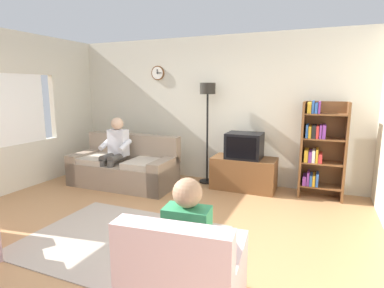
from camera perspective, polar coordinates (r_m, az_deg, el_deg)
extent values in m
plane|color=#B27F51|center=(3.96, -10.29, -16.23)|extent=(12.00, 12.00, 0.00)
cube|color=beige|center=(5.96, 3.41, 6.35)|extent=(6.20, 0.12, 2.70)
cylinder|color=brown|center=(6.33, -6.33, 12.87)|extent=(0.28, 0.03, 0.28)
cylinder|color=white|center=(6.32, -6.40, 12.88)|extent=(0.24, 0.01, 0.24)
cube|color=black|center=(6.31, -6.43, 13.15)|extent=(0.02, 0.01, 0.09)
cube|color=black|center=(6.29, -6.10, 12.89)|extent=(0.11, 0.01, 0.01)
cube|color=beige|center=(7.00, -21.07, 6.68)|extent=(0.12, 1.10, 1.20)
cube|color=gray|center=(5.79, -12.58, -5.47)|extent=(1.91, 0.87, 0.42)
cube|color=gray|center=(5.98, -10.80, -0.48)|extent=(1.90, 0.23, 0.48)
cube|color=gray|center=(5.35, -5.14, -5.79)|extent=(0.23, 0.84, 0.56)
cube|color=gray|center=(6.28, -18.95, -3.90)|extent=(0.23, 0.84, 0.56)
cube|color=#BCAD99|center=(5.42, -8.62, -3.58)|extent=(0.61, 0.69, 0.10)
cube|color=#BCAD99|center=(5.98, -16.90, -2.60)|extent=(0.61, 0.69, 0.10)
cube|color=brown|center=(5.54, 9.52, -5.34)|extent=(1.10, 0.56, 0.56)
cube|color=black|center=(5.78, 10.13, -4.42)|extent=(1.10, 0.04, 0.03)
cube|color=black|center=(5.41, 9.63, -0.28)|extent=(0.60, 0.48, 0.44)
cube|color=black|center=(5.17, 9.00, -0.75)|extent=(0.50, 0.01, 0.36)
cube|color=brown|center=(5.35, 19.57, -0.91)|extent=(0.04, 0.36, 1.55)
cube|color=brown|center=(5.35, 26.41, -1.38)|extent=(0.04, 0.36, 1.55)
cube|color=brown|center=(5.51, 22.99, -0.82)|extent=(0.64, 0.02, 1.55)
cube|color=brown|center=(5.48, 22.56, -7.12)|extent=(0.60, 0.34, 0.02)
cube|color=#72338C|center=(5.44, 20.05, -6.12)|extent=(0.05, 0.28, 0.15)
cube|color=#72338C|center=(5.43, 20.64, -5.83)|extent=(0.04, 0.28, 0.22)
cube|color=#2D59A5|center=(5.43, 21.09, -6.07)|extent=(0.04, 0.28, 0.17)
cube|color=gold|center=(5.43, 21.56, -6.09)|extent=(0.04, 0.28, 0.18)
cube|color=#2D59A5|center=(5.43, 22.08, -5.99)|extent=(0.04, 0.28, 0.20)
cube|color=brown|center=(5.38, 22.84, -3.17)|extent=(0.60, 0.34, 0.02)
cube|color=gold|center=(5.34, 20.34, -1.90)|extent=(0.06, 0.28, 0.19)
cube|color=#72338C|center=(5.34, 20.97, -2.05)|extent=(0.05, 0.28, 0.17)
cube|color=silver|center=(5.34, 21.52, -1.98)|extent=(0.04, 0.28, 0.19)
cube|color=gold|center=(5.34, 22.04, -1.92)|extent=(0.03, 0.28, 0.21)
cube|color=red|center=(5.34, 22.57, -2.31)|extent=(0.06, 0.28, 0.15)
cube|color=brown|center=(5.31, 23.13, 0.90)|extent=(0.60, 0.34, 0.02)
cube|color=#2D59A5|center=(5.28, 20.47, 2.31)|extent=(0.03, 0.28, 0.21)
cube|color=gold|center=(5.28, 20.94, 2.15)|extent=(0.04, 0.28, 0.19)
cube|color=black|center=(5.27, 21.57, 2.21)|extent=(0.06, 0.28, 0.20)
cube|color=red|center=(5.27, 22.15, 2.12)|extent=(0.04, 0.28, 0.20)
cube|color=#72338C|center=(5.27, 22.63, 2.16)|extent=(0.03, 0.28, 0.21)
cube|color=#72338C|center=(5.27, 23.17, 2.15)|extent=(0.05, 0.28, 0.21)
cube|color=brown|center=(5.26, 23.43, 5.07)|extent=(0.60, 0.34, 0.02)
cube|color=gold|center=(5.24, 20.86, 6.29)|extent=(0.06, 0.28, 0.17)
cube|color=#2D59A5|center=(5.24, 21.45, 6.38)|extent=(0.03, 0.28, 0.19)
cube|color=#2D59A5|center=(5.24, 21.95, 6.18)|extent=(0.04, 0.28, 0.16)
cube|color=#72338C|center=(5.24, 22.45, 6.27)|extent=(0.03, 0.28, 0.19)
cylinder|color=black|center=(5.90, 2.75, -6.90)|extent=(0.28, 0.28, 0.03)
cylinder|color=black|center=(5.71, 2.82, 1.13)|extent=(0.04, 0.04, 1.70)
cylinder|color=black|center=(5.64, 2.90, 10.19)|extent=(0.28, 0.28, 0.20)
cube|color=beige|center=(2.14, -3.69, -20.91)|extent=(0.81, 0.26, 0.50)
cube|color=beige|center=(2.74, -6.86, -22.43)|extent=(0.28, 0.82, 0.56)
cube|color=beige|center=(2.60, 6.60, -24.54)|extent=(0.28, 0.82, 0.56)
cube|color=#AD9E8E|center=(3.88, -12.81, -16.88)|extent=(2.20, 1.70, 0.01)
cube|color=silver|center=(5.77, -13.42, 0.24)|extent=(0.34, 0.20, 0.48)
sphere|color=#D8AD8C|center=(5.71, -13.63, 3.69)|extent=(0.22, 0.22, 0.22)
cylinder|color=#4C4742|center=(5.61, -13.69, -2.55)|extent=(0.14, 0.38, 0.13)
cylinder|color=#4C4742|center=(5.72, -15.16, -2.38)|extent=(0.14, 0.38, 0.13)
cylinder|color=#4C4742|center=(5.53, -14.72, -5.77)|extent=(0.11, 0.11, 0.52)
cylinder|color=#4C4742|center=(5.64, -16.19, -5.54)|extent=(0.11, 0.11, 0.52)
cylinder|color=silver|center=(5.57, -12.25, -0.27)|extent=(0.09, 0.33, 0.20)
cylinder|color=silver|center=(5.82, -15.67, 0.02)|extent=(0.09, 0.33, 0.20)
cube|color=#338C59|center=(2.40, -0.90, -16.95)|extent=(0.36, 0.23, 0.48)
sphere|color=#A37A5B|center=(2.27, -0.84, -8.97)|extent=(0.22, 0.22, 0.22)
cylinder|color=black|center=(2.70, -1.51, -19.46)|extent=(0.17, 0.39, 0.13)
cylinder|color=black|center=(2.66, 2.42, -20.01)|extent=(0.17, 0.39, 0.13)
cylinder|color=black|center=(2.97, -0.24, -21.41)|extent=(0.12, 0.12, 0.40)
cylinder|color=black|center=(2.93, 3.39, -21.91)|extent=(0.12, 0.12, 0.40)
cylinder|color=#338C59|center=(2.56, -4.84, -15.69)|extent=(0.12, 0.34, 0.20)
cylinder|color=#338C59|center=(2.45, 4.75, -16.94)|extent=(0.12, 0.34, 0.20)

